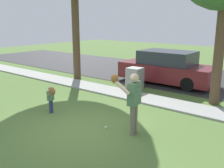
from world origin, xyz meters
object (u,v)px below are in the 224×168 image
(person_adult, at_px, (133,98))
(parked_suv_maroon, at_px, (167,68))
(utility_cabinet, at_px, (135,78))
(person_child, at_px, (51,96))
(baseball, at_px, (106,127))

(person_adult, bearing_deg, parked_suv_maroon, -78.80)
(person_adult, xyz_separation_m, parked_suv_maroon, (-1.93, 5.99, -0.27))
(utility_cabinet, distance_m, parked_suv_maroon, 2.04)
(parked_suv_maroon, bearing_deg, person_adult, -72.16)
(person_child, bearing_deg, parked_suv_maroon, 73.74)
(person_child, distance_m, baseball, 2.30)
(person_adult, relative_size, parked_suv_maroon, 0.37)
(utility_cabinet, bearing_deg, person_child, -95.41)
(person_adult, bearing_deg, utility_cabinet, -64.31)
(utility_cabinet, relative_size, parked_suv_maroon, 0.21)
(person_child, distance_m, parked_suv_maroon, 6.46)
(baseball, height_order, parked_suv_maroon, parked_suv_maroon)
(utility_cabinet, bearing_deg, baseball, -67.22)
(person_child, height_order, baseball, person_child)
(person_adult, relative_size, utility_cabinet, 1.73)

